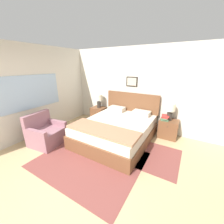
% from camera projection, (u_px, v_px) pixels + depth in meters
% --- Properties ---
extents(ground_plane, '(16.00, 16.00, 0.00)m').
position_uv_depth(ground_plane, '(67.00, 183.00, 2.51)').
color(ground_plane, tan).
extents(wall_back, '(6.87, 0.09, 2.60)m').
position_uv_depth(wall_back, '(133.00, 89.00, 4.53)').
color(wall_back, beige).
rests_on(wall_back, ground_plane).
extents(wall_left, '(0.08, 5.37, 2.60)m').
position_uv_depth(wall_left, '(48.00, 90.00, 4.36)').
color(wall_left, beige).
rests_on(wall_left, ground_plane).
extents(area_rug_main, '(2.25, 1.85, 0.01)m').
position_uv_depth(area_rug_main, '(90.00, 159.00, 3.12)').
color(area_rug_main, brown).
rests_on(area_rug_main, ground_plane).
extents(area_rug_bedside, '(0.82, 1.19, 0.01)m').
position_uv_depth(area_rug_bedside, '(161.00, 159.00, 3.15)').
color(area_rug_bedside, brown).
rests_on(area_rug_bedside, ground_plane).
extents(bed, '(1.80, 2.18, 1.18)m').
position_uv_depth(bed, '(117.00, 129.00, 3.90)').
color(bed, brown).
rests_on(bed, ground_plane).
extents(armchair, '(0.83, 0.87, 0.84)m').
position_uv_depth(armchair, '(46.00, 134.00, 3.71)').
color(armchair, '#8E606B').
rests_on(armchair, ground_plane).
extents(nightstand_near_window, '(0.52, 0.44, 0.54)m').
position_uv_depth(nightstand_near_window, '(99.00, 114.00, 5.22)').
color(nightstand_near_window, brown).
rests_on(nightstand_near_window, ground_plane).
extents(nightstand_by_door, '(0.52, 0.44, 0.54)m').
position_uv_depth(nightstand_by_door, '(168.00, 129.00, 4.02)').
color(nightstand_by_door, brown).
rests_on(nightstand_by_door, ground_plane).
extents(table_lamp_near_window, '(0.26, 0.26, 0.49)m').
position_uv_depth(table_lamp_near_window, '(99.00, 99.00, 5.04)').
color(table_lamp_near_window, '#2D2823').
rests_on(table_lamp_near_window, nightstand_near_window).
extents(table_lamp_by_door, '(0.26, 0.26, 0.49)m').
position_uv_depth(table_lamp_by_door, '(170.00, 110.00, 3.86)').
color(table_lamp_by_door, '#2D2823').
rests_on(table_lamp_by_door, nightstand_by_door).
extents(book_thick_bottom, '(0.22, 0.23, 0.04)m').
position_uv_depth(book_thick_bottom, '(165.00, 119.00, 3.95)').
color(book_thick_bottom, '#4C7551').
rests_on(book_thick_bottom, nightstand_by_door).
extents(book_hardcover_middle, '(0.21, 0.28, 0.03)m').
position_uv_depth(book_hardcover_middle, '(165.00, 118.00, 3.94)').
color(book_hardcover_middle, '#4C7551').
rests_on(book_hardcover_middle, book_thick_bottom).
extents(book_novel_upper, '(0.18, 0.21, 0.04)m').
position_uv_depth(book_novel_upper, '(165.00, 117.00, 3.93)').
color(book_novel_upper, '#B7332D').
rests_on(book_novel_upper, book_hardcover_middle).
extents(book_slim_near_top, '(0.23, 0.25, 0.04)m').
position_uv_depth(book_slim_near_top, '(165.00, 116.00, 3.92)').
color(book_slim_near_top, '#B7332D').
rests_on(book_slim_near_top, book_novel_upper).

